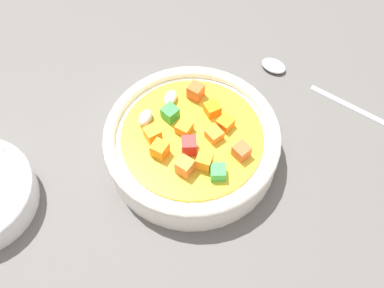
# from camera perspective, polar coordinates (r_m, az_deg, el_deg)

# --- Properties ---
(ground_plane) EXTENTS (1.40, 1.40, 0.02)m
(ground_plane) POSITION_cam_1_polar(r_m,az_deg,el_deg) (0.62, 0.00, -1.57)
(ground_plane) COLOR #565451
(soup_bowl_main) EXTENTS (0.21, 0.21, 0.06)m
(soup_bowl_main) POSITION_cam_1_polar(r_m,az_deg,el_deg) (0.59, -0.01, 0.21)
(soup_bowl_main) COLOR white
(soup_bowl_main) RESTS_ON ground_plane
(spoon) EXTENTS (0.13, 0.16, 0.01)m
(spoon) POSITION_cam_1_polar(r_m,az_deg,el_deg) (0.69, 13.23, 7.10)
(spoon) COLOR silver
(spoon) RESTS_ON ground_plane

